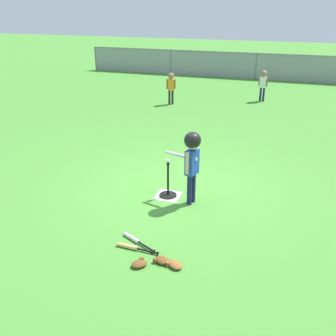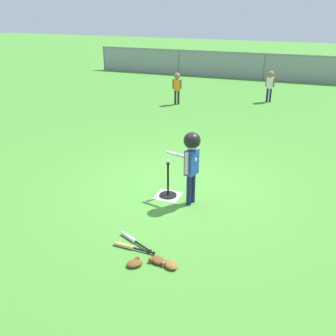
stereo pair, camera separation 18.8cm
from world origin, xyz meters
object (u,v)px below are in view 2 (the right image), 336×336
at_px(fielder_deep_left, 177,84).
at_px(glove_near_bats, 158,260).
at_px(baseball_on_tee, 168,161).
at_px(batter_child, 191,154).
at_px(spare_bat_silver, 132,239).
at_px(spare_bat_wood, 128,247).
at_px(batting_tee, 168,191).
at_px(glove_tossed_aside, 170,265).
at_px(fielder_near_right, 270,82).
at_px(glove_by_plate, 135,263).

bearing_deg(fielder_deep_left, glove_near_bats, -72.64).
bearing_deg(baseball_on_tee, batter_child, -15.28).
distance_m(baseball_on_tee, spare_bat_silver, 1.68).
xyz_separation_m(baseball_on_tee, fielder_deep_left, (-2.08, 6.51, 0.00)).
bearing_deg(spare_bat_wood, batting_tee, 91.12).
bearing_deg(glove_near_bats, glove_tossed_aside, -10.57).
relative_size(fielder_near_right, glove_near_bats, 4.07).
xyz_separation_m(baseball_on_tee, spare_bat_wood, (0.03, -1.74, -0.66)).
distance_m(fielder_near_right, spare_bat_silver, 9.54).
relative_size(batter_child, spare_bat_silver, 2.13).
height_order(fielder_near_right, spare_bat_silver, fielder_near_right).
relative_size(glove_by_plate, glove_tossed_aside, 0.99).
bearing_deg(glove_near_bats, baseball_on_tee, 106.14).
relative_size(batter_child, glove_tossed_aside, 4.79).
bearing_deg(batter_child, baseball_on_tee, 164.72).
bearing_deg(glove_by_plate, glove_tossed_aside, 16.06).
distance_m(spare_bat_silver, glove_by_plate, 0.59).
xyz_separation_m(batter_child, spare_bat_wood, (-0.43, -1.62, -0.90)).
distance_m(spare_bat_wood, glove_tossed_aside, 0.74).
bearing_deg(spare_bat_wood, glove_by_plate, -51.96).
bearing_deg(fielder_deep_left, glove_tossed_aside, -71.49).
relative_size(batting_tee, glove_by_plate, 2.41).
bearing_deg(batter_child, batting_tee, 164.72).
bearing_deg(glove_by_plate, glove_near_bats, 33.05).
distance_m(batter_child, fielder_deep_left, 7.11).
bearing_deg(spare_bat_wood, fielder_near_right, 85.39).
distance_m(spare_bat_silver, glove_near_bats, 0.65).
height_order(batting_tee, glove_tossed_aside, batting_tee).
height_order(fielder_near_right, spare_bat_wood, fielder_near_right).
xyz_separation_m(fielder_deep_left, spare_bat_wood, (2.11, -8.25, -0.66)).
bearing_deg(glove_by_plate, spare_bat_wood, 128.04).
height_order(batting_tee, spare_bat_silver, batting_tee).
height_order(batter_child, fielder_deep_left, batter_child).
distance_m(batter_child, fielder_near_right, 8.07).
xyz_separation_m(fielder_near_right, spare_bat_silver, (-0.82, -9.48, -0.66)).
height_order(batter_child, glove_tossed_aside, batter_child).
relative_size(batting_tee, baseball_on_tee, 8.77).
bearing_deg(glove_near_bats, batting_tee, 106.14).
distance_m(batter_child, spare_bat_silver, 1.74).
xyz_separation_m(spare_bat_silver, glove_tossed_aside, (0.75, -0.39, 0.01)).
xyz_separation_m(batting_tee, fielder_near_right, (0.81, 7.93, 0.59)).
bearing_deg(glove_tossed_aside, spare_bat_silver, 152.82).
height_order(spare_bat_wood, glove_near_bats, glove_near_bats).
xyz_separation_m(baseball_on_tee, glove_near_bats, (0.55, -1.90, -0.65)).
bearing_deg(spare_bat_wood, glove_near_bats, -16.65).
bearing_deg(spare_bat_silver, fielder_deep_left, 104.45).
distance_m(glove_by_plate, glove_near_bats, 0.31).
height_order(batter_child, spare_bat_wood, batter_child).
xyz_separation_m(glove_near_bats, glove_tossed_aside, (0.20, -0.04, 0.00)).
distance_m(batter_child, glove_tossed_aside, 2.04).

